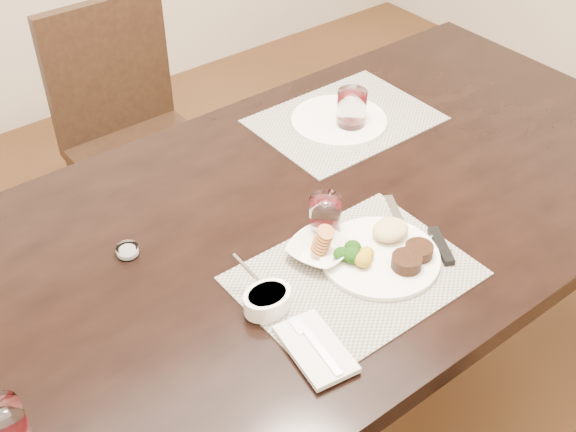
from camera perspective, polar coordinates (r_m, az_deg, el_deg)
ground_plane at (r=2.19m, az=1.50°, el=-14.95°), size 4.50×4.50×0.00m
dining_table at (r=1.69m, az=1.87°, el=-1.64°), size 2.00×1.00×0.75m
chair_far at (r=2.44m, az=-12.30°, el=6.87°), size 0.42×0.42×0.90m
placemat_near at (r=1.48m, az=5.27°, el=-4.74°), size 0.46×0.34×0.00m
placemat_far at (r=1.96m, az=4.51°, el=7.58°), size 0.46×0.34×0.00m
dinner_plate at (r=1.52m, az=7.68°, el=-2.84°), size 0.25×0.25×0.04m
napkin_fork at (r=1.33m, az=2.18°, el=-10.41°), size 0.12×0.18×0.02m
steak_knife at (r=1.58m, az=11.16°, el=-1.76°), size 0.09×0.26×0.01m
cracker_bowl at (r=1.51m, az=2.46°, el=-2.69°), size 0.15×0.15×0.05m
sauce_ramekin at (r=1.39m, az=-1.66°, el=-6.62°), size 0.10×0.15×0.08m
wine_glass_near at (r=1.55m, az=2.93°, el=-0.15°), size 0.07×0.07×0.09m
far_plate at (r=1.94m, az=4.05°, el=7.55°), size 0.25×0.25×0.01m
wine_glass_far at (r=1.90m, az=5.03°, el=8.22°), size 0.08×0.08×0.11m
salt_cellar at (r=1.55m, az=-12.56°, el=-2.72°), size 0.05×0.05×0.02m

